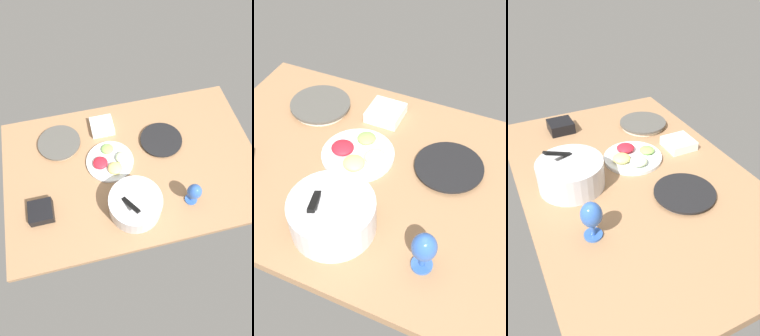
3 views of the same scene
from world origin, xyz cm
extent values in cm
cube|color=#99704C|center=(0.00, 0.00, -2.00)|extent=(160.00, 104.00, 4.00)
cylinder|color=#4C4C51|center=(-22.87, -14.00, 0.70)|extent=(25.30, 25.30, 1.40)
cylinder|color=black|center=(-22.87, -14.00, 1.81)|extent=(27.50, 27.50, 0.84)
cylinder|color=silver|center=(42.72, -26.81, 0.98)|extent=(25.31, 25.31, 1.95)
cylinder|color=#4E4C47|center=(42.72, -26.81, 2.54)|extent=(27.51, 27.51, 1.17)
cylinder|color=silver|center=(5.76, 28.53, 6.55)|extent=(30.12, 30.12, 13.10)
cylinder|color=white|center=(5.76, 28.53, 10.48)|extent=(27.11, 27.11, 2.36)
cube|color=black|center=(11.03, 28.53, 14.14)|extent=(10.97, 20.97, 12.37)
cylinder|color=silver|center=(13.32, -6.01, 0.90)|extent=(29.88, 29.88, 1.80)
ellipsoid|color=red|center=(19.57, -4.74, 3.51)|extent=(9.24, 9.24, 3.42)
ellipsoid|color=#F9E072|center=(11.45, 1.19, 3.63)|extent=(8.78, 8.78, 3.66)
ellipsoid|color=beige|center=(5.32, -5.33, 3.64)|extent=(8.61, 8.61, 3.68)
ellipsoid|color=#8CC659|center=(13.23, -14.12, 3.20)|extent=(7.77, 7.77, 2.80)
cylinder|color=#315CB3|center=(-27.84, 30.55, 0.50)|extent=(7.25, 7.25, 1.00)
cylinder|color=#315CB3|center=(-27.84, 30.55, 3.44)|extent=(2.00, 2.00, 4.88)
ellipsoid|color=#315CB3|center=(-27.84, 30.55, 11.04)|extent=(8.30, 8.30, 10.33)
cube|color=black|center=(58.56, 19.08, 3.05)|extent=(13.65, 13.65, 6.11)
cube|color=tan|center=(58.56, 19.08, 5.01)|extent=(11.19, 11.19, 1.95)
cube|color=white|center=(12.95, -33.40, 2.40)|extent=(14.98, 14.98, 4.80)
cube|color=#F9E072|center=(12.95, -33.40, 3.94)|extent=(12.28, 12.28, 1.54)
camera|label=1|loc=(26.05, 90.76, 161.51)|focal=31.70mm
camera|label=2|loc=(-43.26, 98.18, 120.00)|focal=43.90mm
camera|label=3|loc=(-113.08, 54.47, 93.93)|focal=34.96mm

